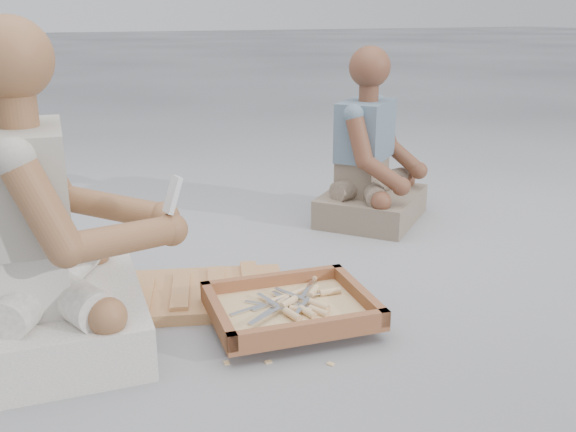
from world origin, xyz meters
name	(u,v)px	position (x,y,z in m)	size (l,w,h in m)	color
ground	(320,317)	(0.00, 0.00, 0.00)	(60.00, 60.00, 0.00)	#A1A2A7
carved_panel	(200,294)	(-0.31, 0.28, 0.02)	(0.57, 0.38, 0.04)	#A97441
tool_tray	(291,308)	(-0.11, -0.02, 0.06)	(0.52, 0.44, 0.06)	brown
chisel_0	(294,309)	(-0.11, -0.03, 0.06)	(0.17, 0.17, 0.02)	silver
chisel_1	(314,303)	(-0.05, -0.04, 0.08)	(0.10, 0.21, 0.02)	silver
chisel_2	(280,304)	(-0.13, 0.02, 0.06)	(0.19, 0.14, 0.02)	silver
chisel_3	(313,309)	(-0.06, -0.07, 0.07)	(0.10, 0.21, 0.02)	silver
chisel_4	(303,310)	(-0.09, -0.06, 0.07)	(0.06, 0.22, 0.02)	silver
chisel_5	(311,294)	(-0.03, 0.02, 0.08)	(0.16, 0.17, 0.02)	silver
chisel_6	(324,293)	(0.02, 0.02, 0.07)	(0.22, 0.04, 0.02)	silver
chisel_7	(288,312)	(-0.14, -0.07, 0.08)	(0.06, 0.22, 0.02)	silver
chisel_8	(284,305)	(-0.14, -0.02, 0.08)	(0.20, 0.12, 0.02)	silver
chisel_9	(314,278)	(0.05, 0.14, 0.07)	(0.16, 0.18, 0.02)	silver
chisel_10	(292,295)	(-0.07, 0.06, 0.06)	(0.21, 0.09, 0.02)	silver
chisel_11	(274,301)	(-0.14, 0.04, 0.06)	(0.22, 0.07, 0.02)	silver
wood_chip_0	(331,364)	(-0.11, -0.27, 0.00)	(0.02, 0.01, 0.00)	#DDC182
wood_chip_1	(256,305)	(-0.16, 0.16, 0.00)	(0.02, 0.01, 0.00)	#DDC182
wood_chip_2	(324,336)	(-0.05, -0.12, 0.00)	(0.02, 0.01, 0.00)	#DDC182
wood_chip_3	(324,277)	(0.16, 0.28, 0.00)	(0.02, 0.01, 0.00)	#DDC182
wood_chip_4	(268,362)	(-0.26, -0.19, 0.00)	(0.02, 0.01, 0.00)	#DDC182
wood_chip_5	(232,287)	(-0.18, 0.34, 0.00)	(0.02, 0.01, 0.00)	#DDC182
wood_chip_6	(227,363)	(-0.37, -0.15, 0.00)	(0.02, 0.01, 0.00)	#DDC182
wood_chip_7	(312,313)	(-0.01, 0.03, 0.00)	(0.02, 0.01, 0.00)	#DDC182
wood_chip_8	(169,323)	(-0.45, 0.15, 0.00)	(0.02, 0.01, 0.00)	#DDC182
wood_chip_9	(245,324)	(-0.24, 0.05, 0.00)	(0.02, 0.01, 0.00)	#DDC182
wood_chip_10	(262,277)	(-0.05, 0.38, 0.00)	(0.02, 0.01, 0.00)	#DDC182
wood_chip_11	(352,288)	(0.20, 0.15, 0.00)	(0.02, 0.01, 0.00)	#DDC182
wood_chip_12	(205,322)	(-0.35, 0.11, 0.00)	(0.02, 0.01, 0.00)	#DDC182
craftsman	(48,244)	(-0.78, 0.15, 0.32)	(0.64, 0.63, 0.93)	silver
companion	(371,164)	(0.67, 0.81, 0.26)	(0.65, 0.64, 0.79)	gray
mobile_phone	(173,194)	(-0.44, 0.07, 0.44)	(0.06, 0.05, 0.11)	silver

